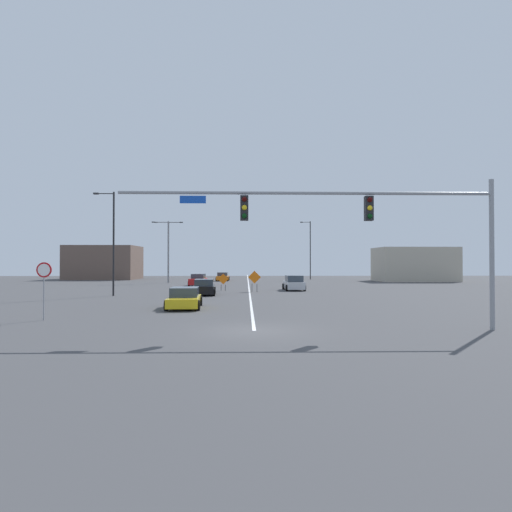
# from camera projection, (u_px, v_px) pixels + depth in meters

# --- Properties ---
(ground) EXTENTS (151.32, 151.32, 0.00)m
(ground) POSITION_uv_depth(u_px,v_px,m) (254.00, 331.00, 18.24)
(ground) COLOR #444447
(road_centre_stripe) EXTENTS (0.16, 84.07, 0.01)m
(road_centre_stripe) POSITION_uv_depth(u_px,v_px,m) (248.00, 283.00, 60.26)
(road_centre_stripe) COLOR white
(road_centre_stripe) RESTS_ON ground
(traffic_signal_assembly) EXTENTS (15.99, 0.44, 6.45)m
(traffic_signal_assembly) POSITION_uv_depth(u_px,v_px,m) (360.00, 216.00, 18.41)
(traffic_signal_assembly) COLOR gray
(traffic_signal_assembly) RESTS_ON ground
(stop_sign) EXTENTS (0.76, 0.07, 2.89)m
(stop_sign) POSITION_uv_depth(u_px,v_px,m) (44.00, 280.00, 21.58)
(stop_sign) COLOR gray
(stop_sign) RESTS_ON ground
(street_lamp_mid_left) EXTENTS (4.04, 0.24, 8.79)m
(street_lamp_mid_left) POSITION_uv_depth(u_px,v_px,m) (169.00, 246.00, 61.92)
(street_lamp_mid_left) COLOR black
(street_lamp_mid_left) RESTS_ON ground
(street_lamp_mid_right) EXTENTS (2.38, 0.24, 8.77)m
(street_lamp_mid_right) POSITION_uv_depth(u_px,v_px,m) (167.00, 249.00, 61.45)
(street_lamp_mid_right) COLOR gray
(street_lamp_mid_right) RESTS_ON ground
(street_lamp_near_right) EXTENTS (1.82, 0.24, 9.93)m
(street_lamp_near_right) POSITION_uv_depth(u_px,v_px,m) (310.00, 248.00, 74.02)
(street_lamp_near_right) COLOR black
(street_lamp_near_right) RESTS_ON ground
(street_lamp_far_left) EXTENTS (1.83, 0.24, 9.00)m
(street_lamp_far_left) POSITION_uv_depth(u_px,v_px,m) (112.00, 239.00, 37.47)
(street_lamp_far_left) COLOR black
(street_lamp_far_left) RESTS_ON ground
(construction_sign_left_lane) EXTENTS (1.26, 0.13, 2.07)m
(construction_sign_left_lane) POSITION_uv_depth(u_px,v_px,m) (254.00, 278.00, 42.49)
(construction_sign_left_lane) COLOR orange
(construction_sign_left_lane) RESTS_ON ground
(construction_sign_right_lane) EXTENTS (1.11, 0.16, 1.74)m
(construction_sign_right_lane) POSITION_uv_depth(u_px,v_px,m) (223.00, 280.00, 44.42)
(construction_sign_right_lane) COLOR orange
(construction_sign_right_lane) RESTS_ON ground
(car_silver_approaching) EXTENTS (2.14, 4.05, 1.55)m
(car_silver_approaching) POSITION_uv_depth(u_px,v_px,m) (294.00, 283.00, 44.93)
(car_silver_approaching) COLOR #B7BABF
(car_silver_approaching) RESTS_ON ground
(car_red_passing) EXTENTS (2.09, 4.63, 1.47)m
(car_red_passing) POSITION_uv_depth(u_px,v_px,m) (198.00, 280.00, 54.15)
(car_red_passing) COLOR red
(car_red_passing) RESTS_ON ground
(car_orange_mid) EXTENTS (2.05, 4.19, 1.34)m
(car_orange_mid) POSITION_uv_depth(u_px,v_px,m) (223.00, 277.00, 68.18)
(car_orange_mid) COLOR orange
(car_orange_mid) RESTS_ON ground
(car_yellow_far) EXTENTS (2.32, 4.48, 1.30)m
(car_yellow_far) POSITION_uv_depth(u_px,v_px,m) (184.00, 298.00, 27.43)
(car_yellow_far) COLOR gold
(car_yellow_far) RESTS_ON ground
(car_black_distant) EXTENTS (2.22, 4.31, 1.39)m
(car_black_distant) POSITION_uv_depth(u_px,v_px,m) (204.00, 288.00, 38.64)
(car_black_distant) COLOR black
(car_black_distant) RESTS_ON ground
(roadside_building_east) EXTENTS (11.49, 7.26, 5.20)m
(roadside_building_east) POSITION_uv_depth(u_px,v_px,m) (414.00, 264.00, 67.03)
(roadside_building_east) COLOR #B2A893
(roadside_building_east) RESTS_ON ground
(roadside_building_west) EXTENTS (11.45, 8.98, 5.76)m
(roadside_building_west) POSITION_uv_depth(u_px,v_px,m) (104.00, 263.00, 75.14)
(roadside_building_west) COLOR brown
(roadside_building_west) RESTS_ON ground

